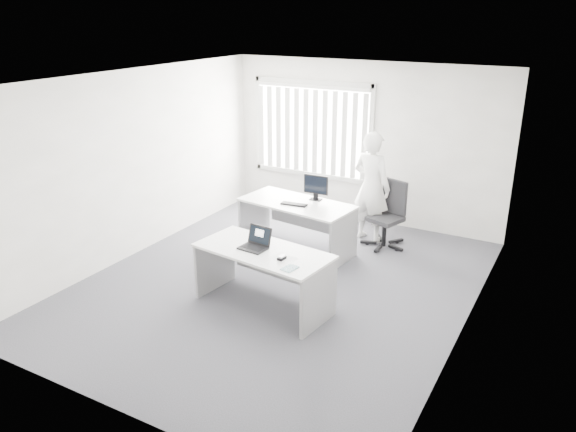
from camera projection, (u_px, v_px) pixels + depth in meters
The scene contains 18 objects.
ground at pixel (279, 285), 7.80m from camera, with size 6.00×6.00×0.00m, color #5A5A62.
wall_back at pixel (364, 143), 9.77m from camera, with size 5.00×0.02×2.80m, color white.
wall_front at pixel (105, 280), 4.86m from camera, with size 5.00×0.02×2.80m, color white.
wall_left at pixel (134, 164), 8.45m from camera, with size 0.02×6.00×2.80m, color white.
wall_right at pixel (474, 222), 6.18m from camera, with size 0.02×6.00×2.80m, color white.
ceiling at pixel (277, 79), 6.83m from camera, with size 5.00×6.00×0.02m, color silver.
window at pixel (312, 129), 10.14m from camera, with size 2.32×0.06×1.76m, color silver.
blinds at pixel (310, 132), 10.10m from camera, with size 2.20×0.10×1.50m, color silver, non-canonical shape.
desk_near at pixel (263, 266), 7.06m from camera, with size 1.81×1.01×0.79m.
desk_far at pixel (297, 216), 8.72m from camera, with size 1.85×1.04×0.80m.
office_chair at pixel (387, 226), 8.99m from camera, with size 0.77×0.77×1.07m.
person at pixel (371, 187), 9.03m from camera, with size 0.66×0.44×1.82m, color white.
laptop at pixel (253, 239), 6.95m from camera, with size 0.34×0.30×0.26m, color black, non-canonical shape.
paper_sheet at pixel (285, 258), 6.75m from camera, with size 0.29×0.20×0.00m, color white.
mouse at pixel (282, 258), 6.70m from camera, with size 0.07×0.11×0.05m, color silver, non-canonical shape.
booklet at pixel (290, 268), 6.48m from camera, with size 0.14×0.20×0.01m, color white.
keyboard at pixel (294, 204), 8.52m from camera, with size 0.41×0.14×0.02m, color black.
monitor at pixel (316, 188), 8.68m from camera, with size 0.40×0.12×0.40m, color black, non-canonical shape.
Camera 1 is at (3.51, -6.04, 3.61)m, focal length 35.00 mm.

